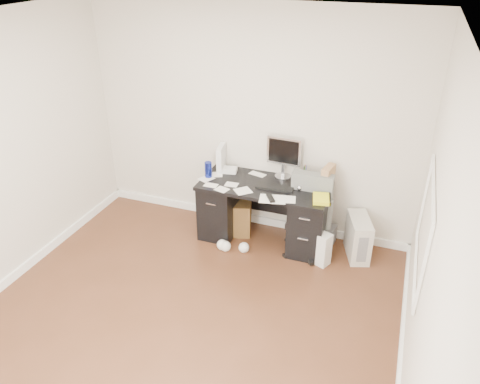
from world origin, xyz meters
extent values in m
plane|color=#4B2A18|center=(0.00, 0.00, 0.00)|extent=(4.00, 4.00, 0.00)
cube|color=beige|center=(0.00, 2.00, 1.35)|extent=(4.00, 0.02, 2.70)
cube|color=beige|center=(2.00, 0.00, 1.35)|extent=(0.02, 4.00, 2.70)
cube|color=white|center=(0.00, 0.00, 2.70)|extent=(4.00, 4.00, 0.02)
cube|color=white|center=(0.00, 1.99, 0.05)|extent=(4.00, 0.03, 0.10)
cube|color=white|center=(1.99, 0.00, 0.05)|extent=(0.03, 4.00, 0.10)
cube|color=white|center=(-1.99, 0.00, 0.05)|extent=(0.03, 4.00, 0.10)
cube|color=black|center=(0.30, 1.65, 0.73)|extent=(1.50, 0.70, 0.04)
cube|color=black|center=(-0.25, 1.65, 0.35)|extent=(0.40, 0.60, 0.71)
cube|color=black|center=(0.85, 1.65, 0.35)|extent=(0.40, 0.60, 0.71)
cube|color=black|center=(0.30, 1.98, 0.45)|extent=(0.70, 0.03, 0.51)
cube|color=black|center=(0.43, 1.61, 0.76)|extent=(0.43, 0.17, 0.02)
sphere|color=#B1B0B5|center=(0.71, 1.65, 0.78)|extent=(0.07, 0.07, 0.06)
cylinder|color=navy|center=(-0.39, 1.62, 0.84)|extent=(0.11, 0.11, 0.19)
cube|color=silver|center=(-0.32, 1.85, 0.91)|extent=(0.17, 0.29, 0.31)
cube|color=#A98252|center=(0.99, 1.80, 0.89)|extent=(0.16, 0.25, 0.27)
cube|color=yellow|center=(0.99, 1.50, 0.77)|extent=(0.23, 0.27, 0.04)
cube|color=beige|center=(1.41, 1.71, 0.24)|extent=(0.36, 0.53, 0.48)
cube|color=silver|center=(1.01, 1.43, 0.20)|extent=(0.35, 0.30, 0.39)
cube|color=#462C15|center=(-0.12, 1.74, 0.21)|extent=(0.53, 0.53, 0.43)
cube|color=slate|center=(0.93, 1.79, 0.11)|extent=(0.43, 0.37, 0.23)
camera|label=1|loc=(1.67, -2.95, 3.22)|focal=35.00mm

